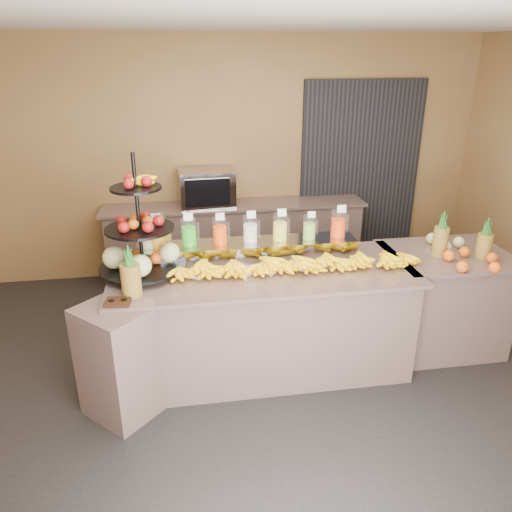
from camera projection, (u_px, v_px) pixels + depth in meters
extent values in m
plane|color=black|center=(269.00, 386.00, 4.18)|extent=(6.00, 6.00, 0.00)
cube|color=brown|center=(231.00, 160.00, 5.94)|extent=(6.00, 0.02, 2.80)
cube|color=silver|center=(273.00, 15.00, 3.11)|extent=(6.00, 5.00, 0.02)
cube|color=black|center=(360.00, 172.00, 6.21)|extent=(1.50, 0.06, 2.20)
cube|color=gray|center=(263.00, 321.00, 4.29)|extent=(2.40, 0.90, 0.90)
cube|color=gray|center=(263.00, 272.00, 4.11)|extent=(2.50, 1.00, 0.03)
cube|color=gray|center=(122.00, 360.00, 3.75)|extent=(0.71, 0.71, 0.90)
cube|color=gray|center=(441.00, 301.00, 4.63)|extent=(1.00, 0.80, 0.90)
cube|color=gray|center=(449.00, 255.00, 4.45)|extent=(1.08, 0.88, 0.03)
cube|color=gray|center=(235.00, 242.00, 6.07)|extent=(3.00, 0.50, 0.90)
cube|color=gray|center=(235.00, 205.00, 5.89)|extent=(3.10, 0.55, 0.03)
cube|color=gray|center=(250.00, 250.00, 4.32)|extent=(1.85, 0.30, 0.15)
cylinder|color=silver|center=(157.00, 233.00, 4.13)|extent=(0.13, 0.13, 0.25)
cylinder|color=orange|center=(158.00, 238.00, 4.14)|extent=(0.13, 0.13, 0.17)
cylinder|color=gray|center=(155.00, 227.00, 4.11)|extent=(0.01, 0.01, 0.29)
cube|color=white|center=(156.00, 217.00, 4.01)|extent=(0.08, 0.02, 0.07)
cylinder|color=silver|center=(189.00, 232.00, 4.17)|extent=(0.13, 0.13, 0.24)
cylinder|color=green|center=(189.00, 236.00, 4.18)|extent=(0.12, 0.12, 0.16)
cylinder|color=gray|center=(187.00, 226.00, 4.16)|extent=(0.01, 0.01, 0.28)
cube|color=white|center=(188.00, 217.00, 4.06)|extent=(0.08, 0.02, 0.06)
cylinder|color=silver|center=(220.00, 231.00, 4.21)|extent=(0.12, 0.12, 0.23)
cylinder|color=#FF4100|center=(220.00, 235.00, 4.22)|extent=(0.12, 0.12, 0.16)
cylinder|color=gray|center=(218.00, 225.00, 4.20)|extent=(0.01, 0.01, 0.27)
cube|color=white|center=(220.00, 217.00, 4.10)|extent=(0.07, 0.02, 0.06)
cylinder|color=silver|center=(250.00, 229.00, 4.25)|extent=(0.13, 0.13, 0.23)
cylinder|color=silver|center=(250.00, 233.00, 4.26)|extent=(0.12, 0.12, 0.16)
cylinder|color=gray|center=(248.00, 223.00, 4.23)|extent=(0.01, 0.01, 0.27)
cube|color=white|center=(251.00, 215.00, 4.14)|extent=(0.07, 0.02, 0.06)
cylinder|color=silver|center=(280.00, 227.00, 4.29)|extent=(0.13, 0.13, 0.24)
cylinder|color=yellow|center=(280.00, 231.00, 4.30)|extent=(0.12, 0.12, 0.16)
cylinder|color=gray|center=(278.00, 221.00, 4.27)|extent=(0.01, 0.01, 0.28)
cube|color=white|center=(282.00, 213.00, 4.17)|extent=(0.07, 0.02, 0.06)
cylinder|color=silver|center=(309.00, 227.00, 4.33)|extent=(0.11, 0.11, 0.21)
cylinder|color=#8BBF3C|center=(309.00, 231.00, 4.34)|extent=(0.10, 0.10, 0.14)
cylinder|color=gray|center=(308.00, 222.00, 4.32)|extent=(0.01, 0.01, 0.24)
cube|color=white|center=(312.00, 215.00, 4.23)|extent=(0.07, 0.02, 0.06)
cylinder|color=silver|center=(338.00, 224.00, 4.36)|extent=(0.13, 0.13, 0.24)
cylinder|color=#F23906|center=(338.00, 228.00, 4.38)|extent=(0.12, 0.12, 0.16)
cylinder|color=gray|center=(337.00, 217.00, 4.35)|extent=(0.01, 0.01, 0.29)
cube|color=white|center=(342.00, 209.00, 4.25)|extent=(0.08, 0.02, 0.07)
ellipsoid|color=yellow|center=(181.00, 271.00, 3.95)|extent=(0.26, 0.20, 0.11)
ellipsoid|color=yellow|center=(207.00, 270.00, 3.98)|extent=(0.26, 0.20, 0.11)
ellipsoid|color=yellow|center=(233.00, 268.00, 4.01)|extent=(0.26, 0.20, 0.11)
ellipsoid|color=yellow|center=(259.00, 266.00, 4.04)|extent=(0.26, 0.20, 0.11)
ellipsoid|color=yellow|center=(285.00, 265.00, 4.07)|extent=(0.26, 0.20, 0.11)
ellipsoid|color=yellow|center=(310.00, 263.00, 4.11)|extent=(0.26, 0.20, 0.11)
ellipsoid|color=yellow|center=(334.00, 261.00, 4.14)|extent=(0.26, 0.20, 0.11)
ellipsoid|color=yellow|center=(359.00, 260.00, 4.17)|extent=(0.26, 0.20, 0.11)
ellipsoid|color=yellow|center=(383.00, 258.00, 4.20)|extent=(0.26, 0.20, 0.11)
ellipsoid|color=yellow|center=(406.00, 257.00, 4.23)|extent=(0.26, 0.20, 0.11)
ellipsoid|color=yellow|center=(204.00, 261.00, 3.95)|extent=(0.22, 0.17, 0.10)
ellipsoid|color=yellow|center=(236.00, 259.00, 3.99)|extent=(0.22, 0.17, 0.10)
ellipsoid|color=yellow|center=(267.00, 257.00, 4.02)|extent=(0.22, 0.17, 0.10)
ellipsoid|color=yellow|center=(297.00, 255.00, 4.06)|extent=(0.22, 0.17, 0.10)
ellipsoid|color=yellow|center=(327.00, 253.00, 4.10)|extent=(0.22, 0.17, 0.10)
ellipsoid|color=yellow|center=(357.00, 251.00, 4.14)|extent=(0.22, 0.17, 0.10)
ellipsoid|color=yellow|center=(386.00, 250.00, 4.17)|extent=(0.22, 0.17, 0.10)
cylinder|color=black|center=(138.00, 215.00, 3.87)|extent=(0.03, 0.03, 0.98)
cylinder|color=black|center=(143.00, 267.00, 4.04)|extent=(0.77, 0.77, 0.02)
cylinder|color=black|center=(140.00, 228.00, 3.91)|extent=(0.60, 0.60, 0.02)
cylinder|color=black|center=(136.00, 188.00, 3.79)|extent=(0.43, 0.43, 0.02)
sphere|color=#C6CD8D|center=(169.00, 253.00, 4.03)|extent=(0.19, 0.19, 0.19)
sphere|color=maroon|center=(159.00, 221.00, 3.91)|extent=(0.09, 0.09, 0.09)
sphere|color=orange|center=(129.00, 261.00, 4.00)|extent=(0.10, 0.10, 0.10)
cube|color=black|center=(118.00, 302.00, 3.55)|extent=(0.19, 0.16, 0.03)
cylinder|color=brown|center=(131.00, 280.00, 3.64)|extent=(0.15, 0.15, 0.25)
cone|color=#184918|center=(128.00, 254.00, 3.56)|extent=(0.07, 0.07, 0.16)
cylinder|color=brown|center=(164.00, 242.00, 4.35)|extent=(0.14, 0.14, 0.25)
cone|color=#184918|center=(163.00, 220.00, 4.28)|extent=(0.07, 0.07, 0.16)
cylinder|color=brown|center=(440.00, 241.00, 4.36)|extent=(0.14, 0.14, 0.26)
cylinder|color=brown|center=(484.00, 246.00, 4.33)|extent=(0.13, 0.13, 0.21)
ellipsoid|color=orange|center=(473.00, 260.00, 4.17)|extent=(0.39, 0.26, 0.10)
cube|color=gray|center=(206.00, 188.00, 5.75)|extent=(0.65, 0.47, 0.42)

